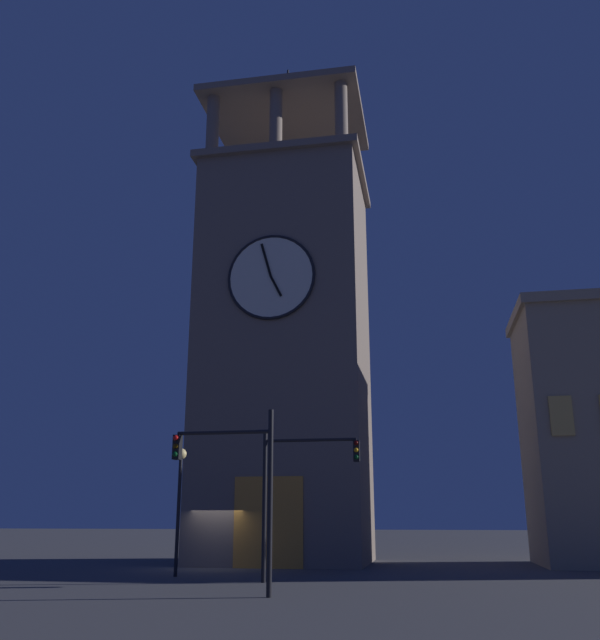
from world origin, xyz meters
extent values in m
plane|color=#424247|center=(0.00, 0.00, 0.00)|extent=(200.00, 200.00, 0.00)
cube|color=#75665B|center=(-2.42, -3.82, 10.41)|extent=(8.40, 7.57, 20.82)
cube|color=#75665B|center=(-2.42, -3.82, 21.02)|extent=(9.00, 8.17, 0.40)
cylinder|color=#75665B|center=(-6.02, -0.63, 23.06)|extent=(0.70, 0.70, 3.69)
cylinder|color=#75665B|center=(-2.42, -0.63, 23.06)|extent=(0.70, 0.70, 3.69)
cylinder|color=#75665B|center=(1.18, -0.63, 23.06)|extent=(0.70, 0.70, 3.69)
cylinder|color=#75665B|center=(-6.02, -7.00, 23.06)|extent=(0.70, 0.70, 3.69)
cylinder|color=#75665B|center=(-2.42, -7.00, 23.06)|extent=(0.70, 0.70, 3.69)
cylinder|color=#75665B|center=(1.18, -7.00, 23.06)|extent=(0.70, 0.70, 3.69)
cube|color=#75665B|center=(-2.42, -3.82, 25.11)|extent=(9.00, 8.17, 0.40)
cylinder|color=black|center=(-2.42, -3.82, 26.93)|extent=(0.12, 0.12, 3.25)
cylinder|color=silver|center=(-2.42, 0.03, 13.73)|extent=(4.33, 0.12, 4.33)
torus|color=black|center=(-2.42, 0.05, 13.73)|extent=(4.49, 0.16, 4.49)
cube|color=black|center=(-2.69, 0.13, 13.20)|extent=(0.64, 0.06, 1.12)
cube|color=black|center=(-2.17, 0.13, 14.61)|extent=(0.61, 0.06, 1.81)
cube|color=orange|center=(-2.42, -0.08, 2.00)|extent=(3.20, 0.24, 4.00)
cube|color=#E0B259|center=(-15.69, -1.08, 6.60)|extent=(1.00, 0.12, 1.80)
cylinder|color=black|center=(-3.80, 6.58, 2.60)|extent=(0.16, 0.16, 5.20)
cylinder|color=black|center=(-5.48, 6.58, 4.89)|extent=(3.37, 0.12, 0.12)
cube|color=black|center=(-7.17, 6.58, 4.47)|extent=(0.22, 0.30, 0.75)
sphere|color=#360505|center=(-7.17, 6.76, 4.74)|extent=(0.16, 0.16, 0.16)
sphere|color=orange|center=(-7.17, 6.76, 4.49)|extent=(0.16, 0.16, 0.16)
sphere|color=#063316|center=(-7.17, 6.76, 4.24)|extent=(0.16, 0.16, 0.16)
cylinder|color=black|center=(-5.02, 10.99, 2.68)|extent=(0.16, 0.16, 5.35)
cylinder|color=black|center=(-3.54, 10.99, 4.69)|extent=(2.96, 0.12, 0.12)
cube|color=black|center=(-2.06, 10.99, 4.27)|extent=(0.22, 0.30, 0.75)
sphere|color=red|center=(-2.06, 11.17, 4.54)|extent=(0.16, 0.16, 0.16)
sphere|color=#392705|center=(-2.06, 11.17, 4.29)|extent=(0.16, 0.16, 0.16)
sphere|color=#063316|center=(-2.06, 11.17, 4.04)|extent=(0.16, 0.16, 0.16)
cylinder|color=black|center=(0.10, 4.77, 2.21)|extent=(0.14, 0.14, 4.42)
sphere|color=#F9DB8C|center=(0.10, 4.77, 4.64)|extent=(0.44, 0.44, 0.44)
camera|label=1|loc=(-9.68, 31.22, 2.19)|focal=38.20mm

